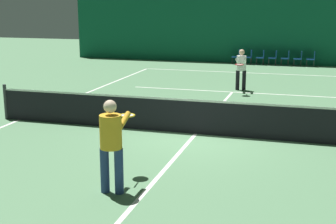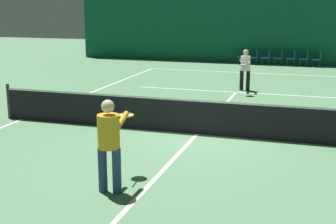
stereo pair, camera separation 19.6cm
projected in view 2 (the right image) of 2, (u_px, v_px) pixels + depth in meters
name	position (u px, v px, depth m)	size (l,w,h in m)	color
ground_plane	(197.00, 134.00, 12.68)	(60.00, 60.00, 0.00)	#56845B
backdrop_curtain	(264.00, 30.00, 26.96)	(23.00, 0.12, 3.90)	#0F5138
court_line_baseline_far	(254.00, 73.00, 23.73)	(11.00, 0.10, 0.00)	white
court_line_service_far	(236.00, 92.00, 18.62)	(8.25, 0.10, 0.00)	white
court_line_sideline_left	(23.00, 119.00, 14.30)	(0.10, 23.80, 0.00)	white
court_line_centre	(197.00, 134.00, 12.68)	(0.10, 12.80, 0.00)	white
tennis_net	(197.00, 116.00, 12.56)	(12.00, 0.10, 1.07)	black
player_near	(110.00, 139.00, 8.59)	(0.49, 1.42, 1.77)	navy
player_far	(245.00, 67.00, 18.78)	(0.44, 1.36, 1.66)	black
courtside_chair_0	(243.00, 56.00, 27.11)	(0.44, 0.44, 0.84)	#2D2D2D
courtside_chair_1	(255.00, 56.00, 26.91)	(0.44, 0.44, 0.84)	#2D2D2D
courtside_chair_2	(267.00, 57.00, 26.70)	(0.44, 0.44, 0.84)	#2D2D2D
courtside_chair_3	(280.00, 57.00, 26.50)	(0.44, 0.44, 0.84)	#2D2D2D
courtside_chair_4	(292.00, 57.00, 26.29)	(0.44, 0.44, 0.84)	#2D2D2D
courtside_chair_5	(305.00, 58.00, 26.09)	(0.44, 0.44, 0.84)	#2D2D2D
courtside_chair_6	(318.00, 58.00, 25.89)	(0.44, 0.44, 0.84)	#2D2D2D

